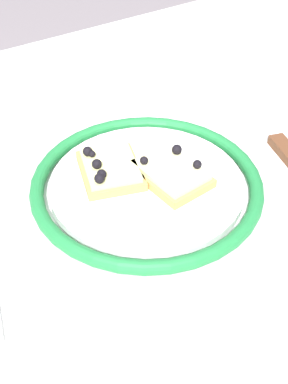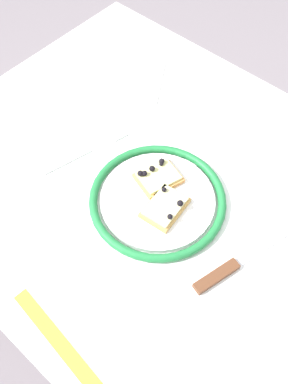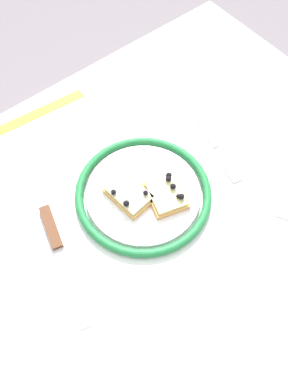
% 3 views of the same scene
% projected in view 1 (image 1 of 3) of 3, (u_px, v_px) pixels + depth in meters
% --- Properties ---
extents(dining_table, '(1.08, 0.78, 0.71)m').
position_uv_depth(dining_table, '(149.00, 216.00, 0.69)').
color(dining_table, white).
rests_on(dining_table, ground_plane).
extents(plate, '(0.26, 0.26, 0.02)m').
position_uv_depth(plate, '(147.00, 185.00, 0.60)').
color(plate, white).
rests_on(plate, dining_table).
extents(pizza_slice_near, '(0.09, 0.10, 0.03)m').
position_uv_depth(pizza_slice_near, '(111.00, 170.00, 0.60)').
color(pizza_slice_near, '#D08E4C').
rests_on(pizza_slice_near, plate).
extents(pizza_slice_far, '(0.07, 0.09, 0.03)m').
position_uv_depth(pizza_slice_far, '(173.00, 172.00, 0.60)').
color(pizza_slice_far, tan).
rests_on(pizza_slice_far, plate).
extents(knife, '(0.08, 0.24, 0.01)m').
position_uv_depth(knife, '(279.00, 144.00, 0.66)').
color(knife, silver).
rests_on(knife, dining_table).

